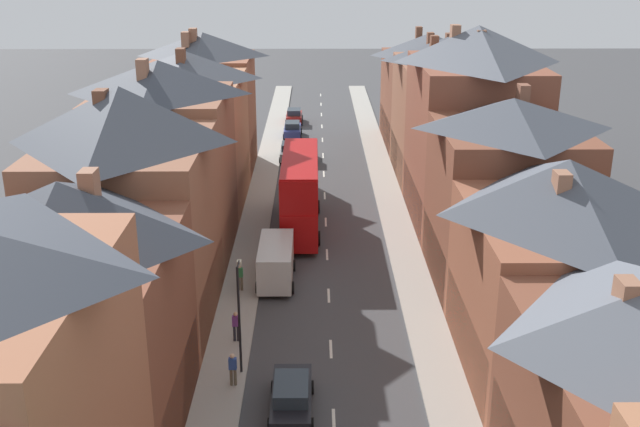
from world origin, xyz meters
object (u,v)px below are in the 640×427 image
at_px(car_mid_black, 293,129).
at_px(pedestrian_mid_right, 233,368).
at_px(car_near_silver, 291,396).
at_px(double_decker_bus_lead, 300,191).
at_px(car_parked_left_b, 294,116).
at_px(pedestrian_far_left, 236,325).
at_px(delivery_van, 276,261).
at_px(car_parked_right_a, 290,151).
at_px(car_parked_left_a, 304,152).
at_px(pedestrian_far_right, 240,276).
at_px(street_lamp, 239,311).

height_order(car_mid_black, pedestrian_mid_right, pedestrian_mid_right).
bearing_deg(car_near_silver, car_mid_black, 91.53).
distance_m(double_decker_bus_lead, car_mid_black, 26.76).
height_order(car_parked_left_b, pedestrian_mid_right, pedestrian_mid_right).
bearing_deg(car_mid_black, pedestrian_far_left, -92.23).
bearing_deg(pedestrian_far_left, pedestrian_mid_right, -86.37).
xyz_separation_m(car_near_silver, pedestrian_far_left, (-2.96, 5.97, 0.23)).
height_order(car_near_silver, car_mid_black, car_mid_black).
bearing_deg(pedestrian_far_left, delivery_van, 77.15).
distance_m(car_mid_black, pedestrian_far_left, 42.66).
distance_m(car_parked_right_a, car_mid_black, 8.84).
relative_size(double_decker_bus_lead, car_parked_left_a, 2.78).
bearing_deg(car_mid_black, car_parked_right_a, -90.00).
height_order(pedestrian_far_left, pedestrian_far_right, same).
bearing_deg(car_mid_black, car_parked_left_b, 90.00).
relative_size(pedestrian_mid_right, street_lamp, 0.29).
bearing_deg(car_parked_left_b, pedestrian_far_left, -91.93).
bearing_deg(car_parked_right_a, street_lamp, -91.80).
bearing_deg(pedestrian_far_right, car_mid_black, 86.87).
height_order(car_parked_left_a, pedestrian_mid_right, pedestrian_mid_right).
bearing_deg(car_parked_right_a, car_parked_left_a, -0.69).
bearing_deg(street_lamp, car_parked_right_a, 88.20).
relative_size(double_decker_bus_lead, car_mid_black, 2.60).
height_order(pedestrian_far_left, street_lamp, street_lamp).
bearing_deg(car_parked_left_a, pedestrian_mid_right, -94.09).
xyz_separation_m(delivery_van, pedestrian_far_left, (-1.66, -7.26, -0.30)).
distance_m(car_mid_black, street_lamp, 45.46).
xyz_separation_m(double_decker_bus_lead, pedestrian_far_left, (-2.95, -15.97, -1.78)).
relative_size(car_mid_black, pedestrian_far_left, 2.58).
xyz_separation_m(car_mid_black, pedestrian_far_left, (-1.66, -42.62, 0.21)).
height_order(car_parked_right_a, delivery_van, delivery_van).
bearing_deg(delivery_van, pedestrian_far_right, -144.89).
relative_size(car_parked_right_a, car_mid_black, 0.98).
bearing_deg(double_decker_bus_lead, car_mid_black, 92.77).
bearing_deg(street_lamp, double_decker_bus_lead, 82.57).
relative_size(pedestrian_mid_right, pedestrian_far_left, 1.00).
bearing_deg(delivery_van, car_parked_left_b, 90.00).
height_order(car_parked_left_b, pedestrian_far_left, pedestrian_far_left).
bearing_deg(car_parked_left_a, pedestrian_far_right, -96.76).
relative_size(car_parked_left_b, pedestrian_mid_right, 2.51).
xyz_separation_m(car_parked_left_a, car_mid_black, (-1.30, 8.85, -0.01)).
bearing_deg(pedestrian_far_left, car_mid_black, 87.77).
bearing_deg(pedestrian_mid_right, car_near_silver, -35.75).
bearing_deg(car_near_silver, double_decker_bus_lead, 90.02).
height_order(car_parked_left_b, pedestrian_far_right, pedestrian_far_right).
bearing_deg(car_parked_left_b, delivery_van, -90.00).
relative_size(car_parked_left_a, car_parked_right_a, 0.95).
relative_size(car_near_silver, pedestrian_far_right, 2.81).
height_order(pedestrian_far_right, street_lamp, street_lamp).
relative_size(car_near_silver, car_parked_left_a, 1.17).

